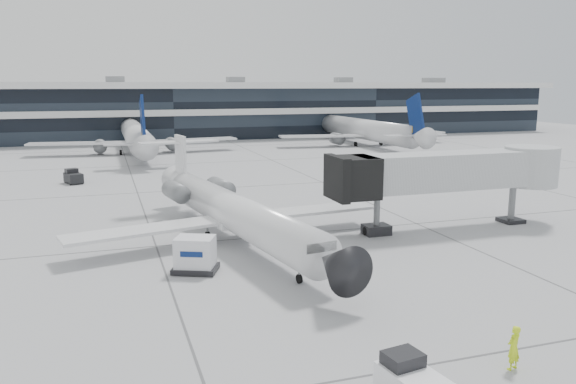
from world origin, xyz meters
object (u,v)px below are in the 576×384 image
object	(u,v)px
regional_jet	(231,210)
baggage_tug	(411,383)
ramp_worker	(514,348)
jet_bridge	(459,171)
cargo_uld	(195,255)

from	to	relation	value
regional_jet	baggage_tug	bearing A→B (deg)	-96.11
regional_jet	ramp_worker	bearing A→B (deg)	-83.14
ramp_worker	regional_jet	bearing A→B (deg)	-90.95
jet_bridge	ramp_worker	xyz separation A→B (m)	(-10.84, -19.36, -3.46)
regional_jet	jet_bridge	size ratio (longest dim) A/B	1.51
regional_jet	ramp_worker	size ratio (longest dim) A/B	15.89
jet_bridge	baggage_tug	bearing A→B (deg)	-127.84
cargo_uld	ramp_worker	bearing A→B (deg)	-33.55
baggage_tug	cargo_uld	world-z (taller)	cargo_uld
regional_jet	baggage_tug	distance (m)	21.85
baggage_tug	jet_bridge	bearing A→B (deg)	43.19
ramp_worker	baggage_tug	distance (m)	4.94
ramp_worker	cargo_uld	world-z (taller)	cargo_uld
regional_jet	cargo_uld	world-z (taller)	regional_jet
baggage_tug	cargo_uld	bearing A→B (deg)	97.92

